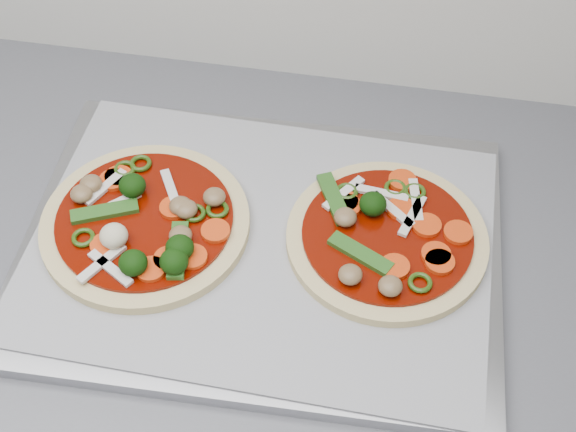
# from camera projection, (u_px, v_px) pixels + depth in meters

# --- Properties ---
(countertop) EXTENTS (3.60, 0.60, 0.04)m
(countertop) POSITION_uv_depth(u_px,v_px,m) (371.00, 341.00, 0.67)
(countertop) COLOR #595960
(countertop) RESTS_ON base_cabinet
(baking_tray) EXTENTS (0.42, 0.32, 0.01)m
(baking_tray) POSITION_uv_depth(u_px,v_px,m) (262.00, 246.00, 0.70)
(baking_tray) COLOR #999A9F
(baking_tray) RESTS_ON countertop
(parchment) EXTENTS (0.40, 0.29, 0.00)m
(parchment) POSITION_uv_depth(u_px,v_px,m) (262.00, 241.00, 0.69)
(parchment) COLOR #9D9DA3
(parchment) RESTS_ON baking_tray
(pizza_left) EXTENTS (0.23, 0.23, 0.03)m
(pizza_left) POSITION_uv_depth(u_px,v_px,m) (146.00, 223.00, 0.69)
(pizza_left) COLOR #D8BF84
(pizza_left) RESTS_ON parchment
(pizza_right) EXTENTS (0.23, 0.23, 0.03)m
(pizza_right) POSITION_uv_depth(u_px,v_px,m) (386.00, 236.00, 0.69)
(pizza_right) COLOR #D8BF84
(pizza_right) RESTS_ON parchment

